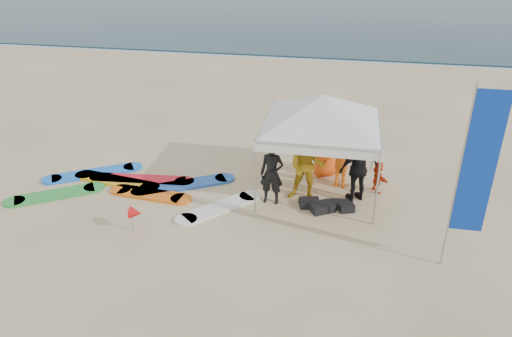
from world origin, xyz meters
The scene contains 13 objects.
ground centered at (0.00, 0.00, 0.00)m, with size 120.00×120.00×0.00m, color beige.
shoreline_foam centered at (0.00, 18.20, 0.00)m, with size 160.00×1.20×0.01m, color silver.
person_black_a centered at (1.21, 3.17, 0.81)m, with size 0.59×0.39×1.62m, color black.
person_yellow centered at (2.04, 3.47, 0.94)m, with size 0.91×0.71×1.88m, color gold.
person_orange_a centered at (2.89, 4.38, 0.83)m, with size 1.07×0.61×1.65m, color orange.
person_black_b centered at (3.32, 3.70, 0.89)m, with size 1.04×0.43×1.78m, color black.
person_orange_b centered at (2.42, 4.93, 0.94)m, with size 0.92×0.60×1.88m, color #F75A16.
person_seated centered at (3.85, 4.23, 0.43)m, with size 0.80×0.25×0.86m, color red.
canopy_tent centered at (2.32, 4.00, 2.63)m, with size 4.01×4.01×3.02m.
feather_flag centered at (5.39, 1.30, 2.31)m, with size 0.66×0.04×3.92m.
marker_pennant centered at (-1.60, 1.25, 0.49)m, with size 0.28×0.28×0.64m.
gear_pile centered at (2.60, 3.07, 0.10)m, with size 1.43×0.75×0.22m.
surfboard_spread centered at (-2.48, 3.21, 0.04)m, with size 6.17×2.89×0.07m.
Camera 1 is at (2.89, -7.71, 6.45)m, focal length 35.00 mm.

